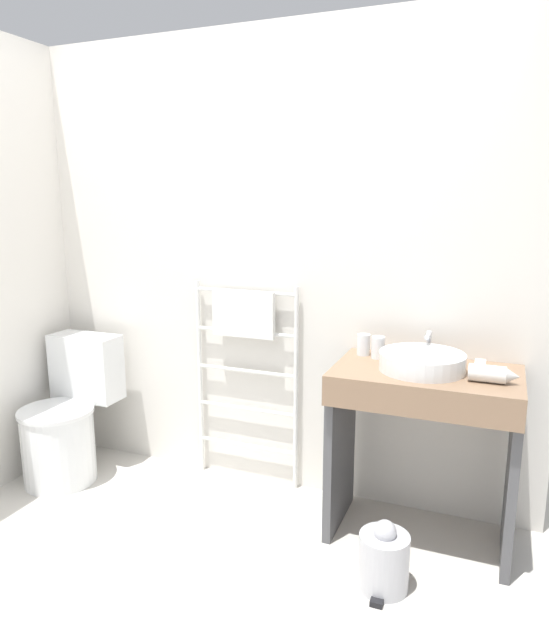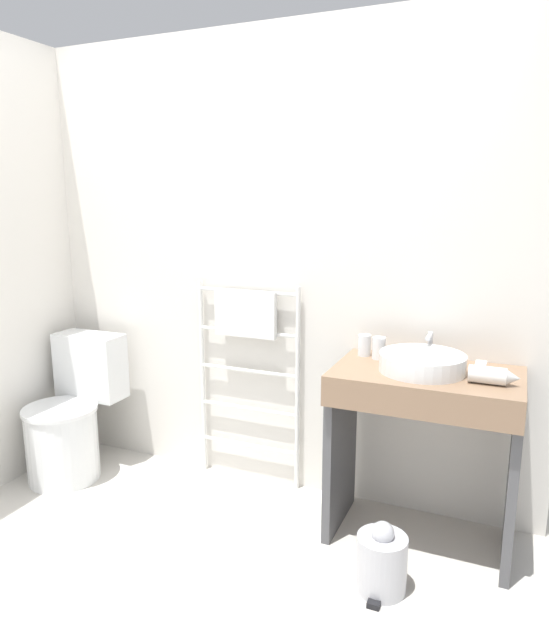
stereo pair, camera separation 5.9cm
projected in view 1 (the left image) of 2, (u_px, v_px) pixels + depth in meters
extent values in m
plane|color=beige|center=(129.00, 634.00, 2.10)|extent=(12.00, 12.00, 0.00)
cube|color=silver|center=(269.00, 267.00, 3.07)|extent=(2.90, 0.12, 2.42)
cylinder|color=white|center=(59.00, 447.00, 3.21)|extent=(0.39, 0.39, 0.41)
cylinder|color=white|center=(56.00, 411.00, 3.16)|extent=(0.41, 0.41, 0.02)
cube|color=white|center=(86.00, 367.00, 3.37)|extent=(0.41, 0.19, 0.38)
cylinder|color=silver|center=(84.00, 334.00, 3.33)|extent=(0.05, 0.05, 0.01)
cylinder|color=white|center=(200.00, 378.00, 3.26)|extent=(0.02, 0.02, 1.13)
cylinder|color=white|center=(296.00, 391.00, 3.05)|extent=(0.02, 0.02, 1.13)
cylinder|color=white|center=(247.00, 445.00, 3.23)|extent=(0.58, 0.02, 0.02)
cylinder|color=white|center=(247.00, 409.00, 3.18)|extent=(0.58, 0.02, 0.02)
cylinder|color=white|center=(246.00, 371.00, 3.14)|extent=(0.58, 0.02, 0.02)
cylinder|color=white|center=(246.00, 332.00, 3.09)|extent=(0.58, 0.02, 0.02)
cylinder|color=white|center=(245.00, 292.00, 3.05)|extent=(0.58, 0.02, 0.02)
cube|color=white|center=(243.00, 314.00, 3.05)|extent=(0.35, 0.04, 0.25)
cube|color=#84664C|center=(426.00, 374.00, 2.54)|extent=(0.81, 0.51, 0.03)
cube|color=#84664C|center=(418.00, 406.00, 2.33)|extent=(0.81, 0.02, 0.10)
cube|color=#4C4C4F|center=(340.00, 446.00, 2.77)|extent=(0.04, 0.43, 0.79)
cube|color=#4C4C4F|center=(512.00, 475.00, 2.48)|extent=(0.04, 0.43, 0.79)
cylinder|color=white|center=(422.00, 362.00, 2.52)|extent=(0.38, 0.38, 0.08)
cylinder|color=silver|center=(422.00, 354.00, 2.51)|extent=(0.31, 0.31, 0.01)
cylinder|color=silver|center=(429.00, 345.00, 2.71)|extent=(0.02, 0.02, 0.13)
cylinder|color=silver|center=(428.00, 336.00, 2.66)|extent=(0.02, 0.09, 0.02)
cylinder|color=white|center=(363.00, 345.00, 2.77)|extent=(0.06, 0.06, 0.10)
cylinder|color=white|center=(378.00, 347.00, 2.72)|extent=(0.06, 0.06, 0.11)
cylinder|color=white|center=(487.00, 374.00, 2.36)|extent=(0.15, 0.07, 0.07)
cone|color=silver|center=(513.00, 376.00, 2.33)|extent=(0.05, 0.06, 0.06)
cube|color=white|center=(480.00, 367.00, 2.45)|extent=(0.04, 0.09, 0.05)
cylinder|color=#B7B7BC|center=(384.00, 562.00, 2.33)|extent=(0.21, 0.21, 0.24)
sphere|color=#B7B7BC|center=(385.00, 531.00, 2.30)|extent=(0.09, 0.09, 0.09)
cube|color=black|center=(377.00, 603.00, 2.25)|extent=(0.05, 0.04, 0.02)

